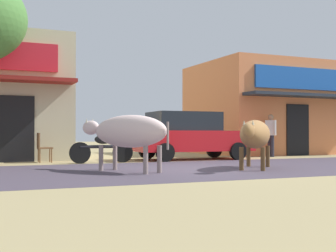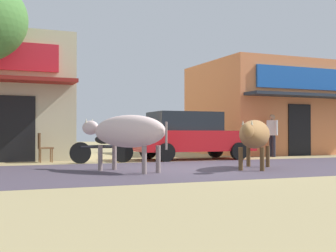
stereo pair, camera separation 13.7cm
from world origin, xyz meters
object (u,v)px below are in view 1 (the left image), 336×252
object	(u,v)px
cow_near_brown	(128,132)
parked_hatchback_car	(189,135)
pedestrian_by_shop	(271,132)
parked_motorcycle	(103,147)
cafe_chair_by_doorway	(42,146)
cow_far_dark	(255,135)

from	to	relation	value
cow_near_brown	parked_hatchback_car	bearing A→B (deg)	48.25
pedestrian_by_shop	parked_motorcycle	bearing A→B (deg)	-171.06
parked_hatchback_car	parked_motorcycle	bearing A→B (deg)	-168.40
cow_near_brown	pedestrian_by_shop	size ratio (longest dim) A/B	1.65
pedestrian_by_shop	cafe_chair_by_doorway	distance (m)	8.66
parked_motorcycle	cow_far_dark	size ratio (longest dim) A/B	0.84
parked_motorcycle	parked_hatchback_car	bearing A→B (deg)	11.60
cow_near_brown	cow_far_dark	xyz separation A→B (m)	(3.27, -0.44, -0.07)
parked_motorcycle	cow_near_brown	bearing A→B (deg)	-95.24
parked_motorcycle	cafe_chair_by_doorway	size ratio (longest dim) A/B	2.17
parked_motorcycle	pedestrian_by_shop	size ratio (longest dim) A/B	1.21
parked_hatchback_car	parked_motorcycle	size ratio (longest dim) A/B	2.08
cafe_chair_by_doorway	parked_hatchback_car	bearing A→B (deg)	-3.89
cafe_chair_by_doorway	pedestrian_by_shop	bearing A→B (deg)	0.63
cow_near_brown	parked_motorcycle	bearing A→B (deg)	84.76
parked_hatchback_car	parked_motorcycle	distance (m)	3.36
parked_hatchback_car	parked_motorcycle	xyz separation A→B (m)	(-3.27, -0.67, -0.37)
parked_hatchback_car	pedestrian_by_shop	size ratio (longest dim) A/B	2.52
parked_motorcycle	cafe_chair_by_doorway	distance (m)	1.93
cafe_chair_by_doorway	cow_far_dark	bearing A→B (deg)	-46.00
cow_near_brown	pedestrian_by_shop	bearing A→B (deg)	31.25
parked_motorcycle	pedestrian_by_shop	distance (m)	7.10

